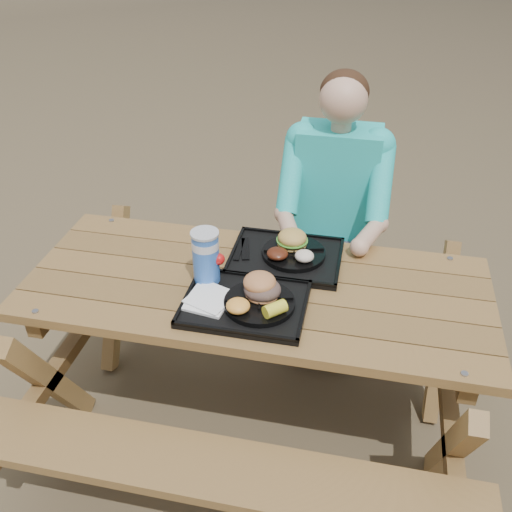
# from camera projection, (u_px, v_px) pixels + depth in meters

# --- Properties ---
(ground) EXTENTS (60.00, 60.00, 0.00)m
(ground) POSITION_uv_depth(u_px,v_px,m) (256.00, 414.00, 2.63)
(ground) COLOR #999999
(ground) RESTS_ON ground
(picnic_table) EXTENTS (1.80, 1.49, 0.75)m
(picnic_table) POSITION_uv_depth(u_px,v_px,m) (256.00, 355.00, 2.42)
(picnic_table) COLOR #999999
(picnic_table) RESTS_ON ground
(tray_near) EXTENTS (0.45, 0.35, 0.02)m
(tray_near) POSITION_uv_depth(u_px,v_px,m) (245.00, 304.00, 2.09)
(tray_near) COLOR black
(tray_near) RESTS_ON picnic_table
(tray_far) EXTENTS (0.45, 0.35, 0.02)m
(tray_far) POSITION_uv_depth(u_px,v_px,m) (286.00, 258.00, 2.35)
(tray_far) COLOR black
(tray_far) RESTS_ON picnic_table
(plate_near) EXTENTS (0.26, 0.26, 0.02)m
(plate_near) POSITION_uv_depth(u_px,v_px,m) (259.00, 303.00, 2.07)
(plate_near) COLOR black
(plate_near) RESTS_ON tray_near
(plate_far) EXTENTS (0.26, 0.26, 0.02)m
(plate_far) POSITION_uv_depth(u_px,v_px,m) (294.00, 253.00, 2.34)
(plate_far) COLOR black
(plate_far) RESTS_ON tray_far
(napkin_stack) EXTENTS (0.18, 0.18, 0.02)m
(napkin_stack) POSITION_uv_depth(u_px,v_px,m) (208.00, 300.00, 2.08)
(napkin_stack) COLOR white
(napkin_stack) RESTS_ON tray_near
(soda_cup) EXTENTS (0.10, 0.10, 0.20)m
(soda_cup) POSITION_uv_depth(u_px,v_px,m) (206.00, 258.00, 2.15)
(soda_cup) COLOR blue
(soda_cup) RESTS_ON tray_near
(condiment_bbq) EXTENTS (0.04, 0.04, 0.03)m
(condiment_bbq) POSITION_uv_depth(u_px,v_px,m) (253.00, 279.00, 2.19)
(condiment_bbq) COLOR black
(condiment_bbq) RESTS_ON tray_near
(condiment_mustard) EXTENTS (0.05, 0.05, 0.03)m
(condiment_mustard) POSITION_uv_depth(u_px,v_px,m) (265.00, 281.00, 2.17)
(condiment_mustard) COLOR yellow
(condiment_mustard) RESTS_ON tray_near
(sandwich) EXTENTS (0.13, 0.13, 0.13)m
(sandwich) POSITION_uv_depth(u_px,v_px,m) (262.00, 281.00, 2.05)
(sandwich) COLOR #C67A45
(sandwich) RESTS_ON plate_near
(mac_cheese) EXTENTS (0.09, 0.09, 0.04)m
(mac_cheese) POSITION_uv_depth(u_px,v_px,m) (238.00, 306.00, 2.00)
(mac_cheese) COLOR #FFB243
(mac_cheese) RESTS_ON plate_near
(corn_cob) EXTENTS (0.11, 0.11, 0.05)m
(corn_cob) POSITION_uv_depth(u_px,v_px,m) (275.00, 309.00, 1.99)
(corn_cob) COLOR #FDF035
(corn_cob) RESTS_ON plate_near
(cutlery_far) EXTENTS (0.07, 0.17, 0.01)m
(cutlery_far) POSITION_uv_depth(u_px,v_px,m) (245.00, 248.00, 2.38)
(cutlery_far) COLOR black
(cutlery_far) RESTS_ON tray_far
(burger) EXTENTS (0.12, 0.12, 0.11)m
(burger) POSITION_uv_depth(u_px,v_px,m) (292.00, 234.00, 2.34)
(burger) COLOR gold
(burger) RESTS_ON plate_far
(baked_beans) EXTENTS (0.09, 0.09, 0.04)m
(baked_beans) POSITION_uv_depth(u_px,v_px,m) (277.00, 254.00, 2.28)
(baked_beans) COLOR #4F1F0F
(baked_beans) RESTS_ON plate_far
(potato_salad) EXTENTS (0.08, 0.08, 0.04)m
(potato_salad) POSITION_uv_depth(u_px,v_px,m) (304.00, 256.00, 2.27)
(potato_salad) COLOR #F1E1CC
(potato_salad) RESTS_ON plate_far
(diner) EXTENTS (0.48, 0.84, 1.28)m
(diner) POSITION_uv_depth(u_px,v_px,m) (333.00, 225.00, 2.80)
(diner) COLOR #17A5A6
(diner) RESTS_ON ground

